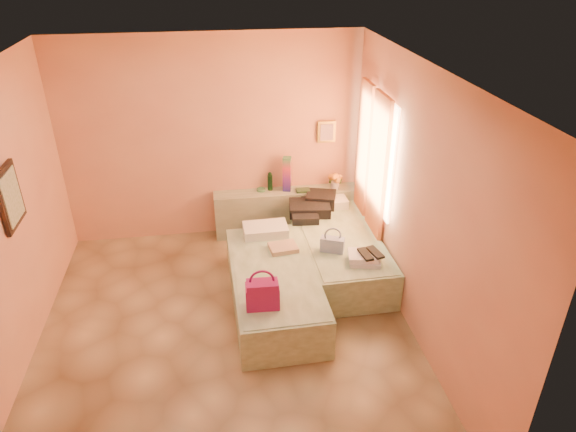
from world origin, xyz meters
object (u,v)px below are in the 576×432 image
(water_bottle, at_px, (270,182))
(towel_stack, at_px, (365,258))
(magenta_handbag, at_px, (262,294))
(green_book, at_px, (303,190))
(bed_right, at_px, (339,251))
(flower_vase, at_px, (335,180))
(blue_handbag, at_px, (332,245))
(headboard_ledge, at_px, (287,211))
(bed_left, at_px, (274,287))

(water_bottle, relative_size, towel_stack, 0.72)
(magenta_handbag, bearing_deg, green_book, 72.58)
(bed_right, height_order, flower_vase, flower_vase)
(bed_right, relative_size, blue_handbag, 7.18)
(headboard_ledge, height_order, bed_left, headboard_ledge)
(bed_right, xyz_separation_m, blue_handbag, (-0.19, -0.37, 0.34))
(bed_left, height_order, green_book, green_book)
(flower_vase, height_order, blue_handbag, flower_vase)
(green_book, height_order, flower_vase, flower_vase)
(headboard_ledge, xyz_separation_m, bed_right, (0.52, -1.05, -0.08))
(bed_right, bearing_deg, towel_stack, -79.98)
(headboard_ledge, relative_size, flower_vase, 7.41)
(headboard_ledge, xyz_separation_m, magenta_handbag, (-0.60, -2.34, 0.33))
(headboard_ledge, bearing_deg, bed_left, -103.37)
(blue_handbag, bearing_deg, bed_right, 85.76)
(bed_left, distance_m, water_bottle, 1.85)
(blue_handbag, xyz_separation_m, towel_stack, (0.32, -0.28, -0.04))
(headboard_ledge, height_order, green_book, green_book)
(flower_vase, bearing_deg, green_book, -177.04)
(green_book, bearing_deg, flower_vase, 4.21)
(towel_stack, bearing_deg, water_bottle, 116.33)
(bed_right, bearing_deg, flower_vase, 79.49)
(bed_left, xyz_separation_m, green_book, (0.63, 1.64, 0.42))
(bed_left, relative_size, water_bottle, 7.96)
(bed_left, bearing_deg, flower_vase, 55.55)
(headboard_ledge, xyz_separation_m, water_bottle, (-0.22, 0.07, 0.45))
(bed_left, relative_size, bed_right, 1.00)
(headboard_ledge, bearing_deg, flower_vase, -2.79)
(water_bottle, relative_size, blue_handbag, 0.90)
(flower_vase, bearing_deg, bed_right, -99.45)
(water_bottle, relative_size, magenta_handbag, 0.75)
(green_book, xyz_separation_m, towel_stack, (0.43, -1.65, -0.12))
(water_bottle, height_order, towel_stack, water_bottle)
(water_bottle, height_order, blue_handbag, water_bottle)
(headboard_ledge, height_order, blue_handbag, blue_handbag)
(bed_left, height_order, water_bottle, water_bottle)
(bed_left, bearing_deg, bed_right, 33.92)
(magenta_handbag, bearing_deg, headboard_ledge, 78.11)
(blue_handbag, bearing_deg, green_book, 117.40)
(flower_vase, distance_m, blue_handbag, 1.45)
(blue_handbag, bearing_deg, flower_vase, 98.34)
(bed_right, distance_m, green_book, 1.12)
(bed_left, xyz_separation_m, blue_handbag, (0.74, 0.28, 0.34))
(bed_right, height_order, magenta_handbag, magenta_handbag)
(green_book, relative_size, magenta_handbag, 0.57)
(bed_left, distance_m, towel_stack, 1.10)
(bed_right, xyz_separation_m, green_book, (-0.30, 0.99, 0.42))
(water_bottle, xyz_separation_m, green_book, (0.45, -0.13, -0.11))
(water_bottle, bearing_deg, blue_handbag, -69.45)
(towel_stack, bearing_deg, magenta_handbag, -153.13)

